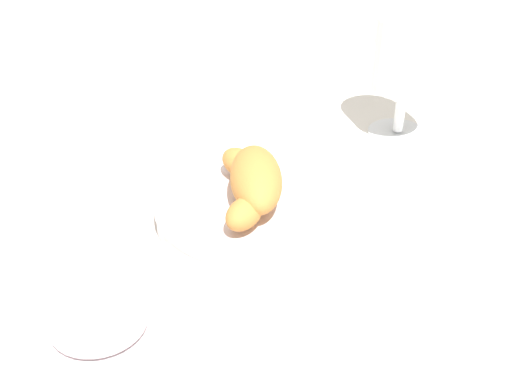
{
  "coord_description": "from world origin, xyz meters",
  "views": [
    {
      "loc": [
        -0.51,
        -0.17,
        0.38
      ],
      "look_at": [
        -0.02,
        -0.02,
        0.03
      ],
      "focal_mm": 46.51,
      "sensor_mm": 36.0,
      "label": 1
    }
  ],
  "objects_px": {
    "croissant_large": "(253,181)",
    "juice_glass_left": "(407,60)",
    "coffee_cup_near": "(96,304)",
    "pastry_plate": "(256,207)"
  },
  "relations": [
    {
      "from": "croissant_large",
      "to": "juice_glass_left",
      "type": "bearing_deg",
      "value": -28.15
    },
    {
      "from": "croissant_large",
      "to": "coffee_cup_near",
      "type": "bearing_deg",
      "value": 158.07
    },
    {
      "from": "croissant_large",
      "to": "juice_glass_left",
      "type": "distance_m",
      "value": 0.24
    },
    {
      "from": "coffee_cup_near",
      "to": "pastry_plate",
      "type": "bearing_deg",
      "value": -22.63
    },
    {
      "from": "pastry_plate",
      "to": "coffee_cup_near",
      "type": "xyz_separation_m",
      "value": [
        -0.17,
        0.07,
        0.01
      ]
    },
    {
      "from": "coffee_cup_near",
      "to": "juice_glass_left",
      "type": "xyz_separation_m",
      "value": [
        0.38,
        -0.18,
        0.07
      ]
    },
    {
      "from": "coffee_cup_near",
      "to": "juice_glass_left",
      "type": "bearing_deg",
      "value": -25.4
    },
    {
      "from": "croissant_large",
      "to": "juice_glass_left",
      "type": "xyz_separation_m",
      "value": [
        0.21,
        -0.11,
        0.05
      ]
    },
    {
      "from": "coffee_cup_near",
      "to": "juice_glass_left",
      "type": "distance_m",
      "value": 0.43
    },
    {
      "from": "croissant_large",
      "to": "coffee_cup_near",
      "type": "height_order",
      "value": "croissant_large"
    }
  ]
}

